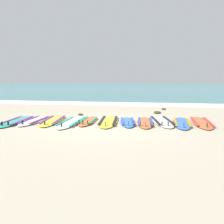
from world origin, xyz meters
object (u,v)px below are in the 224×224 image
surfboard_10 (201,122)px  surfboard_1 (35,120)px  surfboard_0 (17,121)px  surfboard_7 (145,122)px  surfboard_8 (162,121)px  surfboard_3 (72,122)px  surfboard_2 (53,120)px  surfboard_4 (88,121)px  surfboard_5 (109,121)px  surfboard_9 (182,123)px  surfboard_6 (128,122)px

surfboard_10 → surfboard_1: bearing=-173.6°
surfboard_0 → surfboard_7: (4.24, 0.55, 0.00)m
surfboard_0 → surfboard_7: size_ratio=1.12×
surfboard_8 → surfboard_1: bearing=-171.7°
surfboard_0 → surfboard_3: size_ratio=1.00×
surfboard_2 → surfboard_4: same height
surfboard_7 → surfboard_3: bearing=-170.5°
surfboard_0 → surfboard_3: same height
surfboard_0 → surfboard_8: (4.79, 0.85, -0.00)m
surfboard_0 → surfboard_8: 4.86m
surfboard_3 → surfboard_8: (2.92, 0.70, 0.00)m
surfboard_2 → surfboard_5: (1.90, 0.17, -0.00)m
surfboard_3 → surfboard_9: (3.55, 0.50, 0.00)m
surfboard_6 → surfboard_5: bearing=176.8°
surfboard_10 → surfboard_6: bearing=-171.6°
surfboard_0 → surfboard_6: bearing=7.7°
surfboard_1 → surfboard_10: size_ratio=0.91×
surfboard_9 → surfboard_10: 0.66m
surfboard_6 → surfboard_9: size_ratio=0.87×
surfboard_4 → surfboard_7: bearing=2.5°
surfboard_3 → surfboard_5: size_ratio=0.97×
surfboard_7 → surfboard_10: (1.81, 0.30, -0.00)m
surfboard_0 → surfboard_9: same height
surfboard_4 → surfboard_8: bearing=9.0°
surfboard_7 → surfboard_6: bearing=-175.0°
surfboard_6 → surfboard_8: 1.17m
surfboard_1 → surfboard_3: size_ratio=0.89×
surfboard_0 → surfboard_2: bearing=17.9°
surfboard_3 → surfboard_10: bearing=9.5°
surfboard_1 → surfboard_2: same height
surfboard_3 → surfboard_9: same height
surfboard_0 → surfboard_2: (1.13, 0.37, -0.00)m
surfboard_8 → surfboard_4: bearing=-171.0°
surfboard_6 → surfboard_8: bearing=17.8°
surfboard_7 → surfboard_9: same height
surfboard_1 → surfboard_10: (5.52, 0.62, -0.00)m
surfboard_0 → surfboard_2: same height
surfboard_0 → surfboard_4: 2.39m
surfboard_5 → surfboard_6: (0.64, -0.04, 0.00)m
surfboard_1 → surfboard_5: bearing=6.9°
surfboard_4 → surfboard_6: 1.33m
surfboard_10 → surfboard_2: bearing=-174.4°
surfboard_5 → surfboard_8: (1.76, 0.32, 0.00)m
surfboard_10 → surfboard_7: bearing=-170.6°
surfboard_8 → surfboard_2: bearing=-172.4°
surfboard_1 → surfboard_4: 1.82m
surfboard_1 → surfboard_2: bearing=12.8°
surfboard_7 → surfboard_8: bearing=29.4°
surfboard_4 → surfboard_10: same height
surfboard_3 → surfboard_9: 3.58m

